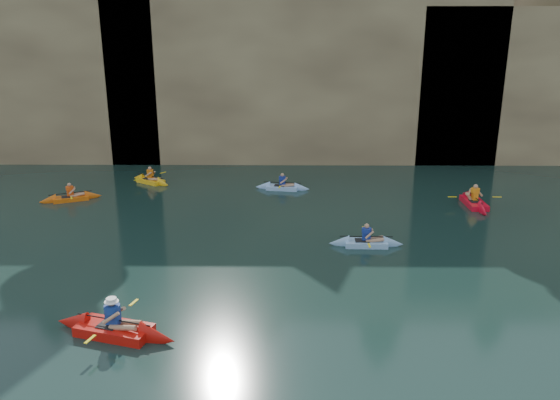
{
  "coord_description": "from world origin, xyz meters",
  "views": [
    {
      "loc": [
        0.85,
        -11.99,
        7.98
      ],
      "look_at": [
        0.7,
        4.21,
        3.0
      ],
      "focal_mm": 35.0,
      "sensor_mm": 36.0,
      "label": 1
    }
  ],
  "objects_px": {
    "main_kayaker": "(114,329)",
    "kayaker_red_far": "(474,202)",
    "kayaker_ltblue_near": "(366,243)",
    "kayaker_orange": "(71,198)"
  },
  "relations": [
    {
      "from": "kayaker_red_far",
      "to": "kayaker_orange",
      "type": "bearing_deg",
      "value": 88.42
    },
    {
      "from": "main_kayaker",
      "to": "kayaker_red_far",
      "type": "distance_m",
      "value": 18.23
    },
    {
      "from": "kayaker_ltblue_near",
      "to": "main_kayaker",
      "type": "bearing_deg",
      "value": -138.42
    },
    {
      "from": "kayaker_orange",
      "to": "kayaker_ltblue_near",
      "type": "height_order",
      "value": "kayaker_ltblue_near"
    },
    {
      "from": "main_kayaker",
      "to": "kayaker_ltblue_near",
      "type": "relative_size",
      "value": 1.3
    },
    {
      "from": "main_kayaker",
      "to": "kayaker_red_far",
      "type": "relative_size",
      "value": 1.06
    },
    {
      "from": "kayaker_ltblue_near",
      "to": "kayaker_red_far",
      "type": "relative_size",
      "value": 0.82
    },
    {
      "from": "main_kayaker",
      "to": "kayaker_red_far",
      "type": "bearing_deg",
      "value": 57.26
    },
    {
      "from": "main_kayaker",
      "to": "kayaker_orange",
      "type": "bearing_deg",
      "value": 131.88
    },
    {
      "from": "kayaker_ltblue_near",
      "to": "kayaker_red_far",
      "type": "bearing_deg",
      "value": 43.05
    }
  ]
}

